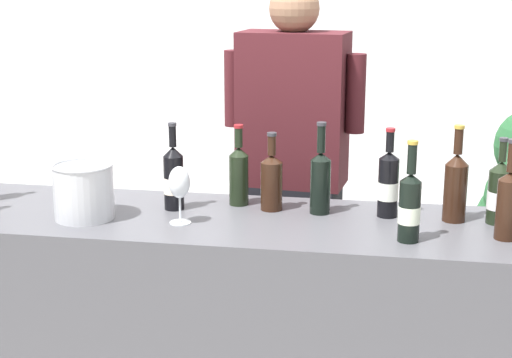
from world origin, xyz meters
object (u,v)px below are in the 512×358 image
Objects in this scene: wine_bottle_2 at (174,178)px; wine_bottle_10 at (508,202)px; person_server at (292,195)px; wine_bottle_8 at (239,173)px; ice_bucket at (84,191)px; wine_bottle_3 at (456,185)px; wine_bottle_4 at (388,184)px; wine_glass at (179,185)px; wine_bottle_6 at (500,193)px; wine_bottle_5 at (410,206)px; wine_bottle_7 at (272,180)px; wine_bottle_9 at (320,180)px.

wine_bottle_2 is 1.19m from wine_bottle_10.
wine_bottle_8 is at bearing -109.41° from person_server.
ice_bucket is 0.13× the size of person_server.
wine_bottle_3 reaches higher than ice_bucket.
wine_glass is (-0.72, -0.21, 0.02)m from wine_bottle_4.
wine_bottle_8 is 0.98m from wine_bottle_10.
wine_bottle_8 is at bearing 175.81° from wine_bottle_6.
wine_bottle_4 is 0.96× the size of wine_bottle_5.
wine_glass is (-0.16, -0.26, 0.02)m from wine_bottle_8.
wine_bottle_6 is 0.91× the size of wine_bottle_10.
wine_bottle_10 is (0.39, -0.19, 0.00)m from wine_bottle_4.
wine_bottle_8 is 0.58m from ice_bucket.
wine_bottle_8 reaches higher than wine_glass.
wine_bottle_3 reaches higher than wine_bottle_5.
wine_bottle_8 reaches higher than ice_bucket.
wine_bottle_2 is 1.59× the size of wine_glass.
wine_bottle_4 is 1.11× the size of wine_bottle_7.
wine_bottle_6 is at bearing -1.60° from wine_bottle_7.
wine_bottle_8 is at bearing 165.83° from wine_bottle_10.
wine_bottle_6 is (0.31, 0.25, -0.01)m from wine_bottle_5.
ice_bucket is (-1.15, 0.05, -0.02)m from wine_bottle_5.
wine_bottle_10 is 1.11m from wine_glass.
wine_bottle_9 is (-0.32, 0.26, 0.01)m from wine_bottle_5.
person_server is at bearing 130.35° from wine_bottle_4.
wine_bottle_5 is 1.53× the size of ice_bucket.
wine_bottle_2 is 0.25m from wine_bottle_8.
wine_bottle_6 is at bearing 10.00° from wine_glass.
wine_bottle_10 reaches higher than wine_bottle_8.
wine_bottle_5 reaches higher than wine_bottle_4.
wine_bottle_7 is (-0.81, 0.02, 0.00)m from wine_bottle_6.
wine_bottle_4 reaches higher than wine_bottle_6.
wine_bottle_2 is 0.54m from wine_bottle_9.
wine_bottle_9 reaches higher than wine_glass.
wine_glass is at bearing -156.52° from wine_bottle_9.
wine_bottle_3 is 0.84m from person_server.
person_server reaches higher than wine_bottle_4.
wine_bottle_9 reaches higher than wine_bottle_7.
wine_bottle_3 is 1.02× the size of wine_bottle_9.
wine_bottle_6 reaches higher than wine_glass.
wine_bottle_5 is 1.15m from ice_bucket.
wine_bottle_8 is 0.91× the size of wine_bottle_9.
wine_bottle_4 is at bearing -49.65° from person_server.
wine_bottle_8 is (0.23, 0.10, 0.00)m from wine_bottle_2.
wine_bottle_6 is 1.00× the size of wine_bottle_8.
wine_bottle_5 is 1.16× the size of wine_bottle_7.
wine_bottle_10 is at bearing -47.62° from wine_bottle_3.
wine_bottle_9 is at bearing -71.24° from person_server.
wine_bottle_6 is at bearing 1.49° from wine_bottle_2.
wine_bottle_8 is at bearing 174.37° from wine_bottle_4.
wine_bottle_3 is at bearing 1.77° from wine_bottle_2.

